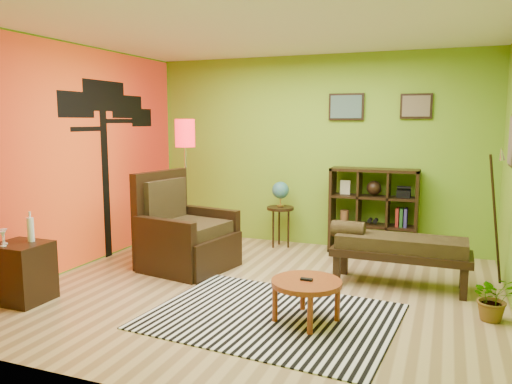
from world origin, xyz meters
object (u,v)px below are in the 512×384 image
at_px(cube_shelf, 374,211).
at_px(coffee_table, 306,286).
at_px(potted_plant, 493,303).
at_px(armchair, 184,239).
at_px(globe_table, 280,198).
at_px(side_cabinet, 22,272).
at_px(floor_lamp, 185,145).
at_px(bench, 397,247).

bearing_deg(cube_shelf, coffee_table, -94.92).
relative_size(cube_shelf, potted_plant, 2.74).
xyz_separation_m(coffee_table, armchair, (-1.92, 1.14, 0.02)).
bearing_deg(globe_table, side_cabinet, -119.69).
xyz_separation_m(floor_lamp, cube_shelf, (2.46, 0.92, -0.92)).
height_order(side_cabinet, potted_plant, side_cabinet).
height_order(coffee_table, potted_plant, coffee_table).
bearing_deg(coffee_table, bench, 64.08).
distance_m(coffee_table, floor_lamp, 3.08).
height_order(coffee_table, armchair, armchair).
height_order(coffee_table, globe_table, globe_table).
height_order(globe_table, cube_shelf, cube_shelf).
bearing_deg(globe_table, bench, -34.27).
xyz_separation_m(side_cabinet, floor_lamp, (0.65, 2.30, 1.21)).
bearing_deg(armchair, potted_plant, -7.56).
bearing_deg(bench, floor_lamp, 172.05).
relative_size(coffee_table, floor_lamp, 0.35).
distance_m(side_cabinet, cube_shelf, 4.49).
xyz_separation_m(coffee_table, potted_plant, (1.62, 0.67, -0.17)).
height_order(armchair, cube_shelf, armchair).
height_order(floor_lamp, potted_plant, floor_lamp).
bearing_deg(potted_plant, coffee_table, -157.45).
xyz_separation_m(coffee_table, cube_shelf, (0.23, 2.69, 0.26)).
distance_m(coffee_table, armchair, 2.24).
distance_m(armchair, potted_plant, 3.58).
height_order(floor_lamp, globe_table, floor_lamp).
relative_size(globe_table, bench, 0.63).
bearing_deg(side_cabinet, globe_table, 60.31).
relative_size(side_cabinet, floor_lamp, 0.50).
bearing_deg(armchair, floor_lamp, 115.61).
bearing_deg(potted_plant, floor_lamp, 163.96).
xyz_separation_m(armchair, potted_plant, (3.54, -0.47, -0.20)).
relative_size(coffee_table, cube_shelf, 0.54).
relative_size(armchair, floor_lamp, 0.65).
distance_m(bench, potted_plant, 1.21).
distance_m(coffee_table, side_cabinet, 2.93).
bearing_deg(side_cabinet, bench, 28.12).
bearing_deg(floor_lamp, potted_plant, -16.04).
distance_m(globe_table, potted_plant, 3.38).
relative_size(armchair, cube_shelf, 1.01).
distance_m(side_cabinet, floor_lamp, 2.68).
relative_size(side_cabinet, bench, 0.60).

